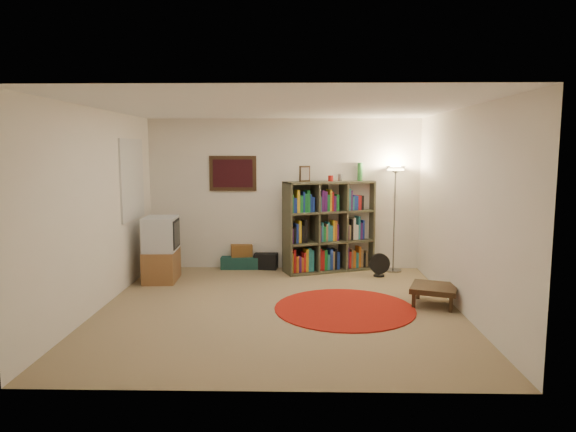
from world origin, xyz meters
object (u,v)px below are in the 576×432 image
tv_stand (161,250)px  suitcase (240,261)px  side_table (434,289)px  bookshelf (327,228)px  floor_lamp (395,184)px  floor_fan (379,265)px

tv_stand → suitcase: 1.47m
side_table → suitcase: bearing=142.7°
side_table → bookshelf: bearing=124.1°
floor_lamp → tv_stand: 3.83m
suitcase → tv_stand: bearing=-142.1°
floor_lamp → bookshelf: bearing=179.0°
floor_lamp → side_table: bearing=-84.3°
floor_lamp → floor_fan: bearing=-127.7°
suitcase → side_table: side_table is taller
tv_stand → suitcase: tv_stand is taller
bookshelf → floor_lamp: bookshelf is taller
floor_lamp → suitcase: floor_lamp is taller
floor_lamp → suitcase: bearing=174.9°
floor_fan → side_table: bearing=-76.8°
bookshelf → floor_fan: 1.04m
floor_lamp → side_table: 2.23m
bookshelf → suitcase: bearing=151.3°
floor_lamp → tv_stand: floor_lamp is taller
bookshelf → side_table: bookshelf is taller
bookshelf → floor_fan: bookshelf is taller
floor_lamp → floor_fan: floor_lamp is taller
floor_lamp → suitcase: size_ratio=2.70×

